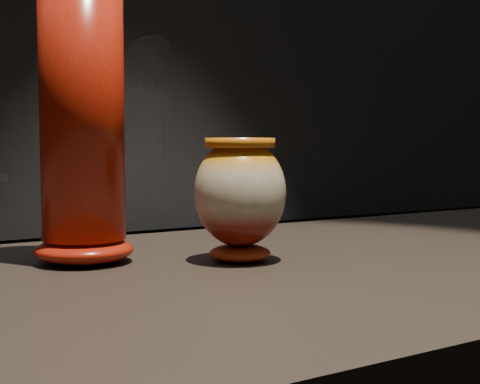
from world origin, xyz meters
The scene contains 3 objects.
main_vase centered at (-0.03, 0.04, 1.00)m, with size 0.16×0.16×0.18m.
tall_vase centered at (-0.23, 0.15, 1.12)m, with size 0.17×0.17×0.45m.
visitor centered at (1.40, 3.65, 0.92)m, with size 0.67×0.44×1.84m, color black.
Camera 1 is at (-0.54, -0.77, 1.07)m, focal length 50.00 mm.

